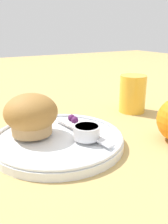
{
  "coord_description": "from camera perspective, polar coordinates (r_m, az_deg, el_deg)",
  "views": [
    {
      "loc": [
        0.38,
        -0.19,
        0.2
      ],
      "look_at": [
        0.0,
        0.03,
        0.06
      ],
      "focal_mm": 40.0,
      "sensor_mm": 36.0,
      "label": 1
    }
  ],
  "objects": [
    {
      "name": "ground_plane",
      "position": [
        0.47,
        -3.48,
        -6.9
      ],
      "size": [
        3.0,
        3.0,
        0.0
      ],
      "primitive_type": "plane",
      "color": "tan"
    },
    {
      "name": "plate",
      "position": [
        0.46,
        -6.11,
        -6.21
      ],
      "size": [
        0.24,
        0.24,
        0.02
      ],
      "color": "white",
      "rests_on": "ground_plane"
    },
    {
      "name": "muffin",
      "position": [
        0.46,
        -12.0,
        -0.65
      ],
      "size": [
        0.1,
        0.1,
        0.07
      ],
      "color": "tan",
      "rests_on": "plate"
    },
    {
      "name": "cream_ramekin",
      "position": [
        0.44,
        0.62,
        -4.45
      ],
      "size": [
        0.05,
        0.05,
        0.02
      ],
      "color": "silver",
      "rests_on": "plate"
    },
    {
      "name": "berry_pair",
      "position": [
        0.51,
        -2.5,
        -1.63
      ],
      "size": [
        0.03,
        0.02,
        0.02
      ],
      "color": "#4C194C",
      "rests_on": "plate"
    },
    {
      "name": "butter_knife",
      "position": [
        0.47,
        -0.63,
        -4.23
      ],
      "size": [
        0.17,
        0.04,
        0.0
      ],
      "rotation": [
        0.0,
        0.0,
        0.13
      ],
      "color": "silver",
      "rests_on": "plate"
    },
    {
      "name": "juice_glass",
      "position": [
        0.64,
        11.05,
        4.13
      ],
      "size": [
        0.07,
        0.07,
        0.09
      ],
      "color": "gold",
      "rests_on": "ground_plane"
    }
  ]
}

